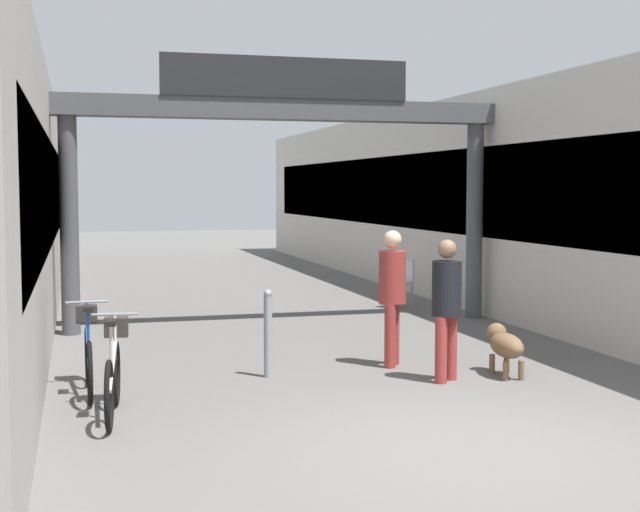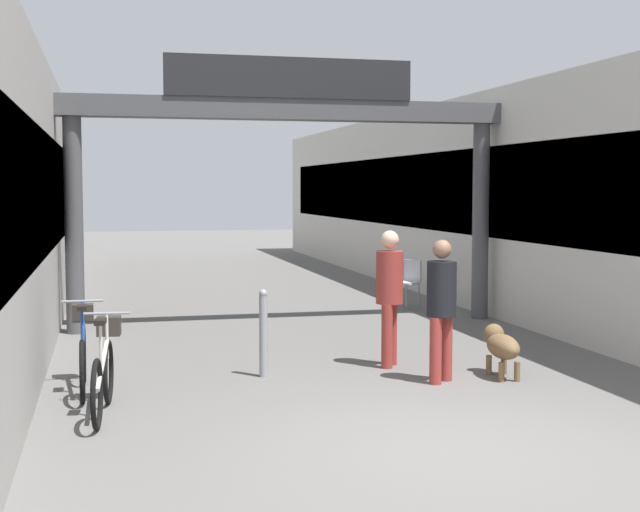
{
  "view_description": "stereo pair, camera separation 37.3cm",
  "coord_description": "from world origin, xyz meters",
  "px_view_note": "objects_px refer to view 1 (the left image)",
  "views": [
    {
      "loc": [
        -3.23,
        -6.95,
        2.24
      ],
      "look_at": [
        0.0,
        4.88,
        1.3
      ],
      "focal_mm": 50.0,
      "sensor_mm": 36.0,
      "label": 1
    },
    {
      "loc": [
        -2.87,
        -7.04,
        2.24
      ],
      "look_at": [
        0.0,
        4.88,
        1.3
      ],
      "focal_mm": 50.0,
      "sensor_mm": 36.0,
      "label": 2
    }
  ],
  "objects_px": {
    "bicycle_silver_nearest": "(113,371)",
    "cafe_chair_aluminium_nearer": "(402,279)",
    "pedestrian_with_dog": "(447,301)",
    "dog_on_leash": "(505,344)",
    "pedestrian_companion": "(392,289)",
    "bicycle_blue_second": "(88,353)",
    "bollard_post_metal": "(268,333)"
  },
  "relations": [
    {
      "from": "bicycle_silver_nearest",
      "to": "pedestrian_companion",
      "type": "bearing_deg",
      "value": 24.24
    },
    {
      "from": "bicycle_silver_nearest",
      "to": "bicycle_blue_second",
      "type": "height_order",
      "value": "same"
    },
    {
      "from": "dog_on_leash",
      "to": "bicycle_silver_nearest",
      "type": "height_order",
      "value": "bicycle_silver_nearest"
    },
    {
      "from": "dog_on_leash",
      "to": "bicycle_blue_second",
      "type": "xyz_separation_m",
      "value": [
        -4.81,
        0.41,
        0.06
      ]
    },
    {
      "from": "pedestrian_with_dog",
      "to": "cafe_chair_aluminium_nearer",
      "type": "relative_size",
      "value": 1.85
    },
    {
      "from": "dog_on_leash",
      "to": "cafe_chair_aluminium_nearer",
      "type": "height_order",
      "value": "cafe_chair_aluminium_nearer"
    },
    {
      "from": "pedestrian_companion",
      "to": "cafe_chair_aluminium_nearer",
      "type": "height_order",
      "value": "pedestrian_companion"
    },
    {
      "from": "pedestrian_companion",
      "to": "dog_on_leash",
      "type": "xyz_separation_m",
      "value": [
        1.1,
        -0.89,
        -0.6
      ]
    },
    {
      "from": "pedestrian_companion",
      "to": "bicycle_silver_nearest",
      "type": "distance_m",
      "value": 3.85
    },
    {
      "from": "bicycle_silver_nearest",
      "to": "bollard_post_metal",
      "type": "height_order",
      "value": "bollard_post_metal"
    },
    {
      "from": "pedestrian_companion",
      "to": "cafe_chair_aluminium_nearer",
      "type": "xyz_separation_m",
      "value": [
        2.07,
        5.17,
        -0.44
      ]
    },
    {
      "from": "pedestrian_with_dog",
      "to": "pedestrian_companion",
      "type": "distance_m",
      "value": 1.06
    },
    {
      "from": "dog_on_leash",
      "to": "pedestrian_with_dog",
      "type": "bearing_deg",
      "value": -171.51
    },
    {
      "from": "bollard_post_metal",
      "to": "bicycle_blue_second",
      "type": "bearing_deg",
      "value": -173.23
    },
    {
      "from": "pedestrian_companion",
      "to": "pedestrian_with_dog",
      "type": "bearing_deg",
      "value": -73.74
    },
    {
      "from": "pedestrian_companion",
      "to": "dog_on_leash",
      "type": "distance_m",
      "value": 1.54
    },
    {
      "from": "cafe_chair_aluminium_nearer",
      "to": "pedestrian_with_dog",
      "type": "bearing_deg",
      "value": -105.98
    },
    {
      "from": "pedestrian_companion",
      "to": "bicycle_blue_second",
      "type": "bearing_deg",
      "value": -172.59
    },
    {
      "from": "dog_on_leash",
      "to": "bollard_post_metal",
      "type": "height_order",
      "value": "bollard_post_metal"
    },
    {
      "from": "pedestrian_with_dog",
      "to": "bollard_post_metal",
      "type": "xyz_separation_m",
      "value": [
        -1.94,
        0.78,
        -0.41
      ]
    },
    {
      "from": "bicycle_blue_second",
      "to": "cafe_chair_aluminium_nearer",
      "type": "height_order",
      "value": "bicycle_blue_second"
    },
    {
      "from": "pedestrian_with_dog",
      "to": "bollard_post_metal",
      "type": "bearing_deg",
      "value": 158.11
    },
    {
      "from": "pedestrian_companion",
      "to": "bicycle_blue_second",
      "type": "relative_size",
      "value": 1.01
    },
    {
      "from": "bicycle_silver_nearest",
      "to": "pedestrian_with_dog",
      "type": "bearing_deg",
      "value": 8.3
    },
    {
      "from": "dog_on_leash",
      "to": "bollard_post_metal",
      "type": "bearing_deg",
      "value": 166.5
    },
    {
      "from": "bicycle_silver_nearest",
      "to": "bollard_post_metal",
      "type": "bearing_deg",
      "value": 35.9
    },
    {
      "from": "bicycle_blue_second",
      "to": "cafe_chair_aluminium_nearer",
      "type": "distance_m",
      "value": 8.08
    },
    {
      "from": "pedestrian_with_dog",
      "to": "bicycle_blue_second",
      "type": "height_order",
      "value": "pedestrian_with_dog"
    },
    {
      "from": "pedestrian_with_dog",
      "to": "pedestrian_companion",
      "type": "bearing_deg",
      "value": 106.26
    },
    {
      "from": "bicycle_silver_nearest",
      "to": "cafe_chair_aluminium_nearer",
      "type": "xyz_separation_m",
      "value": [
        5.54,
        6.73,
        0.1
      ]
    },
    {
      "from": "bicycle_blue_second",
      "to": "bicycle_silver_nearest",
      "type": "bearing_deg",
      "value": -78.15
    },
    {
      "from": "pedestrian_companion",
      "to": "bicycle_blue_second",
      "type": "distance_m",
      "value": 3.78
    }
  ]
}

